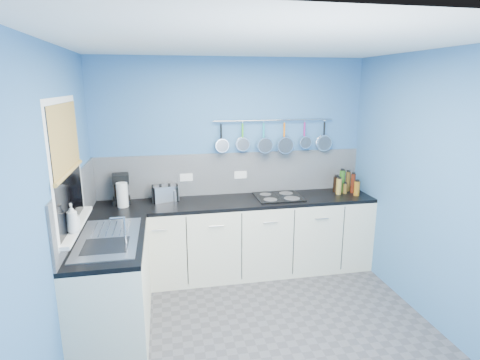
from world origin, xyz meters
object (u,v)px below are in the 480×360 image
object	(u,v)px
soap_bottle_a	(72,218)
canister	(175,195)
coffee_maker	(121,189)
toaster	(165,193)
soap_bottle_b	(74,220)
hob	(278,197)
paper_towel	(122,195)

from	to	relation	value
soap_bottle_a	canister	size ratio (longest dim) A/B	1.89
coffee_maker	toaster	world-z (taller)	coffee_maker
soap_bottle_b	hob	distance (m)	2.30
soap_bottle_b	coffee_maker	bearing A→B (deg)	78.06
canister	hob	world-z (taller)	canister
hob	coffee_maker	bearing A→B (deg)	176.24
hob	soap_bottle_a	bearing A→B (deg)	-151.25
soap_bottle_a	canister	world-z (taller)	soap_bottle_a
coffee_maker	paper_towel	bearing A→B (deg)	-86.02
soap_bottle_a	canister	distance (m)	1.50
toaster	soap_bottle_a	bearing A→B (deg)	-136.88
paper_towel	coffee_maker	bearing A→B (deg)	100.23
paper_towel	canister	world-z (taller)	paper_towel
paper_towel	toaster	xyz separation A→B (m)	(0.45, 0.14, -0.04)
hob	toaster	bearing A→B (deg)	174.59
coffee_maker	canister	size ratio (longest dim) A/B	2.63
paper_towel	hob	world-z (taller)	paper_towel
soap_bottle_a	hob	size ratio (longest dim) A/B	0.45
canister	soap_bottle_a	bearing A→B (deg)	-124.48
soap_bottle_a	paper_towel	world-z (taller)	soap_bottle_a
soap_bottle_a	canister	bearing A→B (deg)	55.52
toaster	soap_bottle_b	bearing A→B (deg)	-138.09
soap_bottle_a	hob	bearing A→B (deg)	28.75
paper_towel	toaster	world-z (taller)	paper_towel
soap_bottle_b	paper_towel	size ratio (longest dim) A/B	0.65
soap_bottle_a	soap_bottle_b	size ratio (longest dim) A/B	1.39
paper_towel	toaster	distance (m)	0.48
soap_bottle_b	hob	bearing A→B (deg)	27.47
paper_towel	hob	xyz separation A→B (m)	(1.76, 0.01, -0.13)
soap_bottle_a	canister	xyz separation A→B (m)	(0.84, 1.22, -0.21)
canister	toaster	bearing A→B (deg)	170.58
hob	canister	bearing A→B (deg)	174.97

